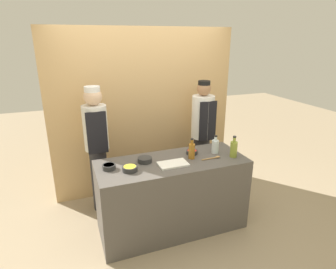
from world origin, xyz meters
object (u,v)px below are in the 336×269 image
Objects in this scene: sauce_bowl_white at (145,160)px; chef_left at (97,144)px; bottle_amber at (192,151)px; chef_right at (202,133)px; sauce_bowl_yellow at (130,168)px; wooden_spoon at (213,158)px; bottle_clear at (215,146)px; cutting_board at (173,164)px; sauce_bowl_red at (192,152)px; bottle_oil at (234,149)px; sauce_bowl_orange at (109,167)px.

chef_left is (-0.46, 0.64, 0.01)m from sauce_bowl_white.
chef_right reaches higher than bottle_amber.
sauce_bowl_yellow is 1.51m from chef_right.
bottle_clear is at bearing 54.70° from wooden_spoon.
bottle_clear is (0.89, -0.04, 0.06)m from sauce_bowl_white.
bottle_clear is at bearing 6.37° from sauce_bowl_yellow.
wooden_spoon reaches higher than cutting_board.
wooden_spoon is 0.14× the size of chef_left.
chef_right is (0.46, 0.62, -0.00)m from sauce_bowl_red.
bottle_amber is (0.55, -0.09, 0.07)m from sauce_bowl_white.
cutting_board is 0.51m from wooden_spoon.
chef_left is (-1.24, 0.84, 0.03)m from wooden_spoon.
wooden_spoon is at bearing -33.98° from chef_left.
bottle_clear reaches higher than cutting_board.
sauce_bowl_yellow is 1.25m from bottle_oil.
cutting_board is 1.26× the size of bottle_oil.
bottle_amber reaches higher than sauce_bowl_white.
bottle_clear is (0.62, 0.14, 0.08)m from cutting_board.
bottle_clear is (1.10, 0.12, 0.06)m from sauce_bowl_yellow.
sauce_bowl_white is at bearing -177.36° from sauce_bowl_red.
chef_left is 1.52m from chef_right.
cutting_board is 1.10m from chef_left.
sauce_bowl_yellow is 1.17× the size of sauce_bowl_red.
bottle_amber is 1.05× the size of wooden_spoon.
sauce_bowl_white is at bearing 177.52° from bottle_clear.
chef_right is at bearing 54.85° from bottle_amber.
chef_right is (1.06, 0.64, -0.01)m from sauce_bowl_white.
chef_right reaches higher than bottle_oil.
sauce_bowl_orange is 0.70m from cutting_board.
sauce_bowl_red is 0.53× the size of bottle_oil.
bottle_clear is at bearing 13.04° from cutting_board.
sauce_bowl_yellow is at bearing 177.08° from bottle_oil.
sauce_bowl_white is (0.41, 0.04, 0.00)m from sauce_bowl_orange.
bottle_amber is (0.76, 0.07, 0.07)m from sauce_bowl_yellow.
cutting_board is 1.47× the size of bottle_clear.
sauce_bowl_orange reaches higher than cutting_board.
sauce_bowl_orange is at bearing -86.52° from chef_left.
sauce_bowl_red is at bearing 2.64° from sauce_bowl_white.
bottle_amber is 0.50m from bottle_oil.
sauce_bowl_red reaches higher than wooden_spoon.
cutting_board is (-0.33, -0.21, -0.02)m from sauce_bowl_red.
sauce_bowl_yellow is 0.84m from chef_left.
bottle_clear is at bearing 0.06° from sauce_bowl_orange.
bottle_clear is 0.35m from bottle_amber.
sauce_bowl_red is 0.08× the size of chef_right.
bottle_amber is at bearing 164.84° from bottle_oil.
cutting_board is at bearing -147.84° from sauce_bowl_red.
wooden_spoon is at bearing -125.30° from bottle_clear.
bottle_clear is at bearing 9.03° from bottle_amber.
bottle_amber reaches higher than sauce_bowl_orange.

